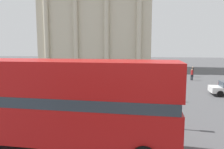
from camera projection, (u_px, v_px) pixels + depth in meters
double_decker_bus at (53, 100)px, 9.81m from camera, size 11.04×2.63×4.03m
plaza_building_left at (100, 8)px, 46.57m from camera, size 22.66×14.85×25.69m
traffic_light_near at (159, 87)px, 12.29m from camera, size 0.42×0.24×3.58m
traffic_light_mid at (156, 76)px, 18.67m from camera, size 0.42×0.24×3.24m
pedestrian_grey at (101, 83)px, 21.92m from camera, size 0.32×0.32×1.71m
pedestrian_red at (192, 74)px, 30.40m from camera, size 0.32×0.32×1.61m
pedestrian_yellow at (128, 91)px, 17.94m from camera, size 0.32×0.32×1.78m
pedestrian_black at (193, 71)px, 33.81m from camera, size 0.32×0.32×1.59m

